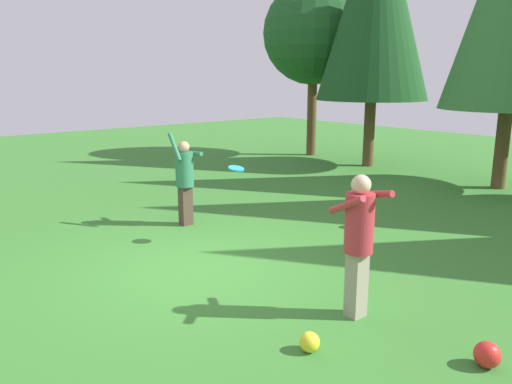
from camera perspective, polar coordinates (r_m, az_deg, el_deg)
The scene contains 8 objects.
ground_plane at distance 7.67m, azimuth -6.34°, elevation -8.62°, with size 40.00×40.00×0.00m, color #387A2D.
person_thrower at distance 9.67m, azimuth -8.04°, elevation 1.83°, with size 0.57×0.50×1.79m.
person_catcher at distance 5.99m, azimuth 11.51°, elevation -4.66°, with size 0.66×0.58×1.73m.
frisbee at distance 8.41m, azimuth -2.24°, elevation 2.67°, with size 0.31×0.32×0.08m.
ball_yellow at distance 5.52m, azimuth 6.06°, elevation -16.45°, with size 0.22×0.22×0.22m, color yellow.
ball_red at distance 5.71m, azimuth 24.61°, elevation -16.33°, with size 0.26×0.26×0.26m, color red.
ball_blue at distance 9.77m, azimuth 11.48°, elevation -3.23°, with size 0.26×0.26×0.26m, color blue.
tree_far_left at distance 18.36m, azimuth 6.52°, elevation 17.31°, with size 3.50×3.50×5.99m.
Camera 1 is at (5.97, -3.91, 2.82)m, focal length 35.49 mm.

